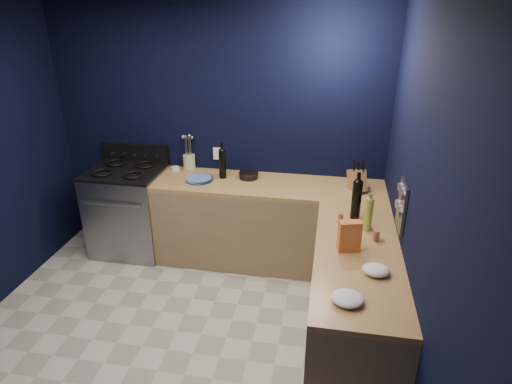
% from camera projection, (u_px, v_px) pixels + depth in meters
% --- Properties ---
extents(floor, '(3.50, 3.50, 0.02)m').
position_uv_depth(floor, '(167.00, 351.00, 3.49)').
color(floor, '#B6B19F').
rests_on(floor, ground).
extents(wall_back, '(3.50, 0.02, 2.60)m').
position_uv_depth(wall_back, '(217.00, 133.00, 4.53)').
color(wall_back, black).
rests_on(wall_back, ground).
extents(wall_right, '(0.02, 3.50, 2.60)m').
position_uv_depth(wall_right, '(420.00, 227.00, 2.66)').
color(wall_right, black).
rests_on(wall_right, ground).
extents(cab_back, '(2.30, 0.63, 0.86)m').
position_uv_depth(cab_back, '(268.00, 225.00, 4.50)').
color(cab_back, '#8D704E').
rests_on(cab_back, floor).
extents(top_back, '(2.30, 0.63, 0.04)m').
position_uv_depth(top_back, '(269.00, 186.00, 4.31)').
color(top_back, brown).
rests_on(top_back, cab_back).
extents(cab_right, '(0.63, 1.67, 0.86)m').
position_uv_depth(cab_right, '(352.00, 305.00, 3.33)').
color(cab_right, '#8D704E').
rests_on(cab_right, floor).
extents(top_right, '(0.63, 1.67, 0.04)m').
position_uv_depth(top_right, '(358.00, 255.00, 3.15)').
color(top_right, brown).
rests_on(top_right, cab_right).
extents(gas_range, '(0.76, 0.66, 0.92)m').
position_uv_depth(gas_range, '(130.00, 212.00, 4.72)').
color(gas_range, gray).
rests_on(gas_range, floor).
extents(oven_door, '(0.59, 0.02, 0.42)m').
position_uv_depth(oven_door, '(117.00, 226.00, 4.44)').
color(oven_door, black).
rests_on(oven_door, gas_range).
extents(cooktop, '(0.76, 0.66, 0.03)m').
position_uv_depth(cooktop, '(124.00, 171.00, 4.52)').
color(cooktop, black).
rests_on(cooktop, gas_range).
extents(backguard, '(0.76, 0.06, 0.20)m').
position_uv_depth(backguard, '(135.00, 153.00, 4.75)').
color(backguard, black).
rests_on(backguard, gas_range).
extents(spice_panel, '(0.02, 0.28, 0.38)m').
position_uv_depth(spice_panel, '(402.00, 206.00, 3.21)').
color(spice_panel, gray).
rests_on(spice_panel, wall_right).
extents(wall_outlet, '(0.09, 0.02, 0.13)m').
position_uv_depth(wall_outlet, '(217.00, 154.00, 4.60)').
color(wall_outlet, white).
rests_on(wall_outlet, wall_back).
extents(plate_stack, '(0.26, 0.26, 0.03)m').
position_uv_depth(plate_stack, '(199.00, 179.00, 4.37)').
color(plate_stack, '#3B5C8C').
rests_on(plate_stack, top_back).
extents(ramekin, '(0.11, 0.11, 0.03)m').
position_uv_depth(ramekin, '(175.00, 168.00, 4.65)').
color(ramekin, white).
rests_on(ramekin, top_back).
extents(utensil_crock, '(0.14, 0.14, 0.16)m').
position_uv_depth(utensil_crock, '(189.00, 162.00, 4.64)').
color(utensil_crock, beige).
rests_on(utensil_crock, top_back).
extents(wine_bottle_back, '(0.08, 0.08, 0.30)m').
position_uv_depth(wine_bottle_back, '(222.00, 164.00, 4.39)').
color(wine_bottle_back, black).
rests_on(wine_bottle_back, top_back).
extents(lemon_basket, '(0.25, 0.25, 0.07)m').
position_uv_depth(lemon_basket, '(249.00, 175.00, 4.42)').
color(lemon_basket, black).
rests_on(lemon_basket, top_back).
extents(knife_block, '(0.20, 0.26, 0.25)m').
position_uv_depth(knife_block, '(357.00, 180.00, 4.12)').
color(knife_block, brown).
rests_on(knife_block, top_back).
extents(wine_bottle_right, '(0.09, 0.09, 0.33)m').
position_uv_depth(wine_bottle_right, '(356.00, 200.00, 3.57)').
color(wine_bottle_right, black).
rests_on(wine_bottle_right, top_right).
extents(oil_bottle, '(0.08, 0.08, 0.28)m').
position_uv_depth(oil_bottle, '(368.00, 214.00, 3.39)').
color(oil_bottle, '#8BA139').
rests_on(oil_bottle, top_right).
extents(spice_jar_near, '(0.05, 0.05, 0.09)m').
position_uv_depth(spice_jar_near, '(340.00, 218.00, 3.53)').
color(spice_jar_near, olive).
rests_on(spice_jar_near, top_right).
extents(spice_jar_far, '(0.06, 0.06, 0.09)m').
position_uv_depth(spice_jar_far, '(376.00, 236.00, 3.28)').
color(spice_jar_far, olive).
rests_on(spice_jar_far, top_right).
extents(crouton_bag, '(0.17, 0.11, 0.24)m').
position_uv_depth(crouton_bag, '(349.00, 236.00, 3.12)').
color(crouton_bag, '#AA243B').
rests_on(crouton_bag, top_right).
extents(towel_front, '(0.19, 0.16, 0.06)m').
position_uv_depth(towel_front, '(376.00, 270.00, 2.89)').
color(towel_front, white).
rests_on(towel_front, top_right).
extents(towel_end, '(0.21, 0.19, 0.06)m').
position_uv_depth(towel_end, '(347.00, 298.00, 2.62)').
color(towel_end, white).
rests_on(towel_end, top_right).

